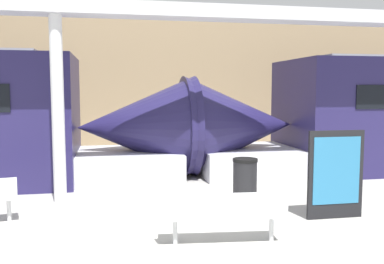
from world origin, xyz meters
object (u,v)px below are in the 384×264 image
Objects in this scene: bench_near at (225,212)px; support_column_near at (58,110)px; poster_board at (336,174)px; trash_bin at (245,182)px.

bench_near is 0.49× the size of support_column_near.
poster_board is 5.42m from support_column_near.
bench_near is 2.27m from trash_bin.
support_column_near reaches higher than poster_board.
trash_bin is 1.76m from poster_board.
bench_near is 1.99× the size of trash_bin.
trash_bin is at bearing -14.32° from support_column_near.
bench_near is at bearing -158.48° from poster_board.
support_column_near is at bearing 137.21° from bench_near.
support_column_near is at bearing 165.68° from trash_bin.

